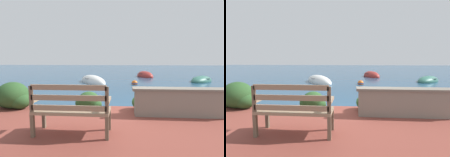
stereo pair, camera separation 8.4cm
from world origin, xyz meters
The scene contains 11 objects.
ground_plane centered at (0.00, 0.00, 0.00)m, with size 80.00×80.00×0.00m.
park_bench centered at (-0.77, -1.95, 0.70)m, with size 1.36×0.48×0.93m.
stone_wall centered at (1.52, -0.73, 0.56)m, with size 2.34×0.39×0.66m.
hedge_clump_far_left centered at (-2.91, -0.40, 0.53)m, with size 1.06×0.77×0.72m.
hedge_clump_left centered at (-0.79, -0.42, 0.43)m, with size 0.72×0.52×0.49m.
hedge_clump_centre centered at (0.78, -0.35, 0.47)m, with size 0.84×0.61×0.57m.
hedge_clump_right centered at (2.51, -0.33, 0.44)m, with size 0.75×0.54×0.51m.
rowboat_nearest centered at (-1.97, 6.51, 0.07)m, with size 2.59×3.10×0.87m.
rowboat_mid centered at (5.50, 7.62, 0.06)m, with size 2.40×2.47×0.70m.
rowboat_far centered at (1.92, 10.60, 0.07)m, with size 1.78×2.54×0.88m.
mooring_buoy centered at (0.77, 5.98, 0.07)m, with size 0.41×0.41×0.38m.
Camera 1 is at (0.17, -4.89, 1.57)m, focal length 28.00 mm.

